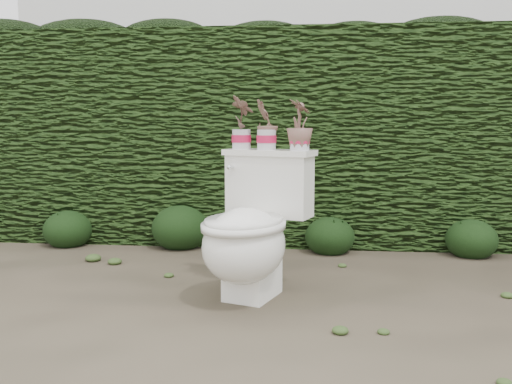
# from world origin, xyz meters

# --- Properties ---
(ground) EXTENTS (60.00, 60.00, 0.00)m
(ground) POSITION_xyz_m (0.00, 0.00, 0.00)
(ground) COLOR brown
(ground) RESTS_ON ground
(hedge) EXTENTS (8.00, 1.00, 1.60)m
(hedge) POSITION_xyz_m (0.00, 1.60, 0.80)
(hedge) COLOR #2B4818
(hedge) RESTS_ON ground
(house_wall) EXTENTS (8.00, 3.50, 4.00)m
(house_wall) POSITION_xyz_m (0.60, 6.00, 2.00)
(house_wall) COLOR silver
(house_wall) RESTS_ON ground
(toilet) EXTENTS (0.65, 0.79, 0.78)m
(toilet) POSITION_xyz_m (0.11, -0.07, 0.36)
(toilet) COLOR white
(toilet) RESTS_ON ground
(potted_plant_left) EXTENTS (0.17, 0.18, 0.28)m
(potted_plant_left) POSITION_xyz_m (0.03, 0.21, 0.92)
(potted_plant_left) COLOR #1F642A
(potted_plant_left) RESTS_ON toilet
(potted_plant_center) EXTENTS (0.15, 0.17, 0.26)m
(potted_plant_center) POSITION_xyz_m (0.17, 0.16, 0.91)
(potted_plant_center) COLOR #1F642A
(potted_plant_center) RESTS_ON toilet
(potted_plant_right) EXTENTS (0.19, 0.19, 0.26)m
(potted_plant_right) POSITION_xyz_m (0.36, 0.10, 0.91)
(potted_plant_right) COLOR #1F642A
(potted_plant_right) RESTS_ON toilet
(liriope_clump_1) EXTENTS (0.36, 0.36, 0.29)m
(liriope_clump_1) POSITION_xyz_m (-1.40, 1.07, 0.15)
(liriope_clump_1) COLOR black
(liriope_clump_1) RESTS_ON ground
(liriope_clump_2) EXTENTS (0.43, 0.43, 0.34)m
(liriope_clump_2) POSITION_xyz_m (-0.54, 1.10, 0.17)
(liriope_clump_2) COLOR black
(liriope_clump_2) RESTS_ON ground
(liriope_clump_3) EXTENTS (0.35, 0.35, 0.28)m
(liriope_clump_3) POSITION_xyz_m (0.55, 1.03, 0.14)
(liriope_clump_3) COLOR black
(liriope_clump_3) RESTS_ON ground
(liriope_clump_4) EXTENTS (0.35, 0.35, 0.28)m
(liriope_clump_4) POSITION_xyz_m (1.53, 1.03, 0.14)
(liriope_clump_4) COLOR black
(liriope_clump_4) RESTS_ON ground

